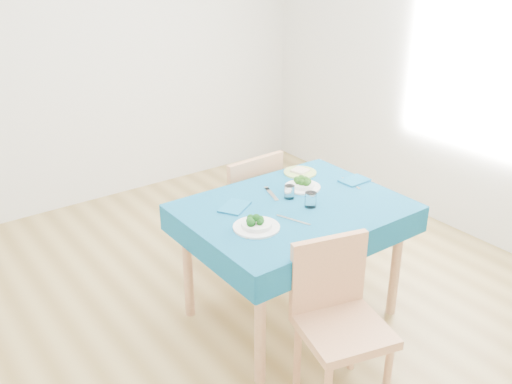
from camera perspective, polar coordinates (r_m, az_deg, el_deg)
room_shell at (r=3.09m, az=0.00°, el=8.42°), size 4.02×4.52×2.73m
table at (r=3.50m, az=3.64°, el=-6.97°), size 1.25×0.95×0.76m
chair_near at (r=2.86m, az=8.88°, el=-12.09°), size 0.51×0.54×1.03m
chair_far at (r=4.02m, az=-1.84°, el=0.35°), size 0.47×0.51×1.12m
bowl_near at (r=3.05m, az=0.04°, el=-3.00°), size 0.25×0.25×0.08m
bowl_far at (r=3.54m, az=4.70°, el=0.91°), size 0.22×0.22×0.07m
fork_near at (r=3.03m, az=-1.35°, el=-3.99°), size 0.07×0.17×0.00m
knife_near at (r=3.15m, az=3.74°, el=-2.81°), size 0.09×0.21×0.00m
fork_far at (r=3.45m, az=1.59°, el=-0.22°), size 0.09×0.19×0.00m
knife_far at (r=3.65m, az=9.48°, el=0.86°), size 0.05×0.20×0.00m
napkin_near at (r=3.29m, az=-2.15°, el=-1.50°), size 0.23×0.21×0.01m
napkin_far at (r=3.69m, az=9.83°, el=1.15°), size 0.18×0.13×0.01m
tumbler_center at (r=3.40m, az=3.36°, el=-0.00°), size 0.06×0.06×0.08m
tumbler_side at (r=3.30m, az=5.49°, el=-0.78°), size 0.07×0.07×0.09m
side_plate at (r=3.77m, az=4.43°, el=1.97°), size 0.22×0.22×0.01m
bread_slice at (r=3.77m, az=4.43°, el=2.15°), size 0.12×0.12×0.01m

